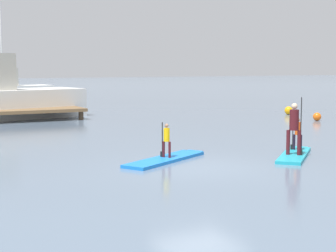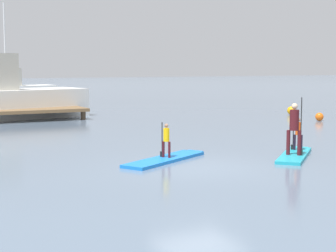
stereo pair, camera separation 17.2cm
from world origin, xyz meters
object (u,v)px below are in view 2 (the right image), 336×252
at_px(paddler_adult, 294,125).
at_px(mooring_buoy_mid, 319,117).
at_px(paddler_child_solo, 166,139).
at_px(mooring_buoy_near, 291,111).
at_px(paddleboard_far, 295,155).
at_px(motor_boat_small_navy, 3,89).
at_px(paddler_child_front, 298,132).
at_px(paddleboard_near, 166,159).

relative_size(paddler_adult, mooring_buoy_mid, 4.20).
relative_size(paddler_child_solo, mooring_buoy_near, 2.23).
xyz_separation_m(paddleboard_far, mooring_buoy_near, (10.31, 12.71, 0.20)).
distance_m(motor_boat_small_navy, mooring_buoy_near, 25.35).
bearing_deg(paddler_child_solo, paddler_adult, -20.38).
relative_size(motor_boat_small_navy, mooring_buoy_mid, 19.85).
bearing_deg(paddler_child_front, paddler_child_solo, 172.20).
height_order(paddleboard_near, mooring_buoy_mid, mooring_buoy_mid).
relative_size(paddler_child_solo, mooring_buoy_mid, 2.49).
bearing_deg(mooring_buoy_mid, motor_boat_small_navy, 116.15).
bearing_deg(mooring_buoy_near, motor_boat_small_navy, 122.36).
bearing_deg(mooring_buoy_near, paddler_child_front, -128.65).
height_order(paddler_child_front, mooring_buoy_near, paddler_child_front).
distance_m(paddleboard_near, motor_boat_small_navy, 32.91).
bearing_deg(motor_boat_small_navy, paddler_child_front, -83.42).
xyz_separation_m(motor_boat_small_navy, mooring_buoy_near, (13.56, -21.40, -0.78)).
bearing_deg(paddleboard_near, paddler_child_front, -7.57).
bearing_deg(paddleboard_far, paddler_child_solo, 163.47).
xyz_separation_m(paddleboard_near, mooring_buoy_mid, (13.36, 7.65, 0.18)).
bearing_deg(paddleboard_far, paddler_adult, -135.78).
height_order(paddler_child_solo, motor_boat_small_navy, motor_boat_small_navy).
height_order(paddleboard_near, paddler_child_solo, paddler_child_solo).
relative_size(paddleboard_far, mooring_buoy_mid, 6.67).
bearing_deg(motor_boat_small_navy, paddler_child_solo, -91.67).
relative_size(paddleboard_far, paddler_child_front, 2.69).
distance_m(paddleboard_far, paddler_child_front, 1.09).
xyz_separation_m(paddler_adult, motor_boat_small_navy, (-3.02, 34.34, -0.05)).
xyz_separation_m(mooring_buoy_near, mooring_buoy_mid, (-1.18, -3.83, -0.03)).
distance_m(paddleboard_far, mooring_buoy_near, 16.37).
bearing_deg(motor_boat_small_navy, paddleboard_far, -84.55).
xyz_separation_m(paddleboard_near, mooring_buoy_near, (14.53, 11.48, 0.20)).
height_order(paddler_child_solo, paddler_adult, paddler_adult).
xyz_separation_m(paddler_child_solo, mooring_buoy_mid, (13.35, 7.64, -0.48)).
height_order(motor_boat_small_navy, mooring_buoy_near, motor_boat_small_navy).
xyz_separation_m(paddler_adult, mooring_buoy_mid, (9.37, 9.11, -0.86)).
bearing_deg(motor_boat_small_navy, paddleboard_near, -91.69).
distance_m(paddler_adult, mooring_buoy_near, 16.71).
bearing_deg(motor_boat_small_navy, mooring_buoy_mid, -63.85).
bearing_deg(paddleboard_near, mooring_buoy_near, 38.31).
distance_m(paddler_adult, motor_boat_small_navy, 34.48).
bearing_deg(paddler_child_solo, mooring_buoy_mid, 29.77).
height_order(mooring_buoy_near, mooring_buoy_mid, mooring_buoy_near).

